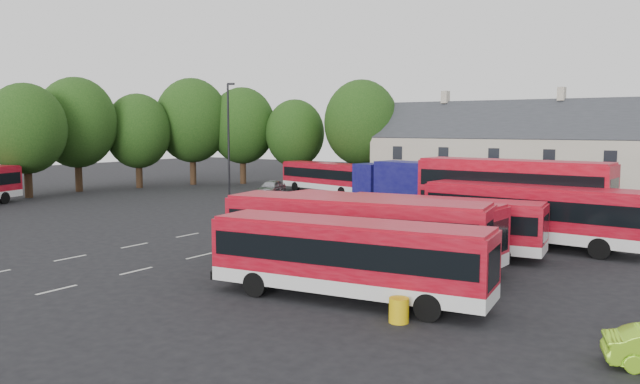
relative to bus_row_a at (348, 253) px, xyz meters
The scene contains 16 objects.
ground 17.95m from the bus_row_a, 150.71° to the left, with size 140.00×140.00×0.00m, color black.
lane_markings 17.02m from the bus_row_a, 140.60° to the left, with size 5.15×33.80×0.01m.
treeline 46.17m from the bus_row_a, 142.27° to the left, with size 29.92×32.59×12.01m.
terrace_houses 38.82m from the bus_row_a, 92.33° to the left, with size 35.70×7.13×10.06m.
bus_row_a is the anchor object (origin of this frame).
bus_row_b 4.57m from the bus_row_a, 117.95° to the left, with size 12.24×4.60×3.38m.
bus_row_c 6.69m from the bus_row_a, 106.47° to the left, with size 11.39×3.17×3.19m.
bus_row_d 10.08m from the bus_row_a, 93.41° to the left, with size 10.48×3.60×2.90m.
bus_row_e 15.05m from the bus_row_a, 79.47° to the left, with size 12.01×3.52×3.35m.
bus_dd_south 17.26m from the bus_row_a, 87.21° to the left, with size 11.35×3.21×4.60m.
bus_dd_north 22.04m from the bus_row_a, 93.89° to the left, with size 10.24×3.92×4.10m.
bus_north 38.34m from the bus_row_a, 124.82° to the left, with size 10.87×4.85×3.00m.
box_truck 28.96m from the bus_row_a, 112.75° to the left, with size 8.81×4.23×3.70m.
silver_car 36.67m from the bus_row_a, 133.17° to the left, with size 1.75×4.34×1.48m, color #999BA0.
grit_bin 3.37m from the bus_row_a, 24.70° to the right, with size 0.67×0.67×0.84m, color #E5B90D.
lamppost 33.07m from the bus_row_a, 140.11° to the left, with size 0.72×0.43×10.33m.
Camera 1 is at (27.61, -28.40, 6.56)m, focal length 35.00 mm.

